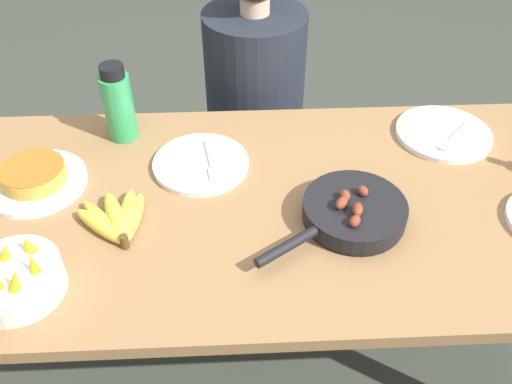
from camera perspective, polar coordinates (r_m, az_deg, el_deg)
The scene contains 10 objects.
ground_plane at distance 1.92m, azimuth 0.00°, elevation -17.18°, with size 14.00×14.00×0.00m, color #383D33.
dining_table at distance 1.41m, azimuth 0.00°, elevation -3.77°, with size 1.81×0.81×0.73m.
banana_bunch at distance 1.31m, azimuth -14.38°, elevation -2.86°, with size 0.18×0.19×0.04m.
skillet at distance 1.30m, azimuth 10.10°, elevation -2.10°, with size 0.37×0.29×0.08m.
frittata_plate_center at distance 1.49m, azimuth -22.28°, elevation 1.38°, with size 0.26×0.26×0.06m.
empty_plate_far_right at distance 1.45m, azimuth -5.81°, elevation 3.00°, with size 0.26×0.26×0.02m.
empty_plate_mid_edge at distance 1.64m, azimuth 19.14°, elevation 5.83°, with size 0.27×0.27×0.02m.
fruit_bowl_mango at distance 1.23m, azimuth -23.97°, elevation -8.35°, with size 0.19×0.19×0.12m.
water_bottle at distance 1.54m, azimuth -14.29°, elevation 8.95°, with size 0.08×0.08×0.22m.
person_figure at distance 2.00m, azimuth -0.11°, elevation 6.58°, with size 0.37×0.37×1.19m.
Camera 1 is at (-0.05, -0.98, 1.65)m, focal length 38.00 mm.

